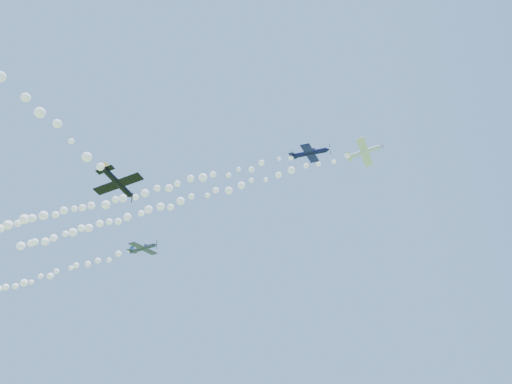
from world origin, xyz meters
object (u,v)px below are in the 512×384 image
at_px(plane_navy, 310,153).
at_px(plane_grey, 143,248).
at_px(plane_white, 364,152).
at_px(plane_black, 118,183).

height_order(plane_navy, plane_grey, plane_navy).
relative_size(plane_white, plane_navy, 1.00).
distance_m(plane_navy, plane_grey, 36.94).
bearing_deg(plane_navy, plane_black, -151.05).
bearing_deg(plane_navy, plane_white, 49.90).
height_order(plane_white, plane_black, plane_white).
distance_m(plane_grey, plane_black, 24.25).
xyz_separation_m(plane_navy, plane_black, (-24.63, -15.27, -9.79)).
distance_m(plane_white, plane_black, 44.29).
bearing_deg(plane_grey, plane_navy, -6.03).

